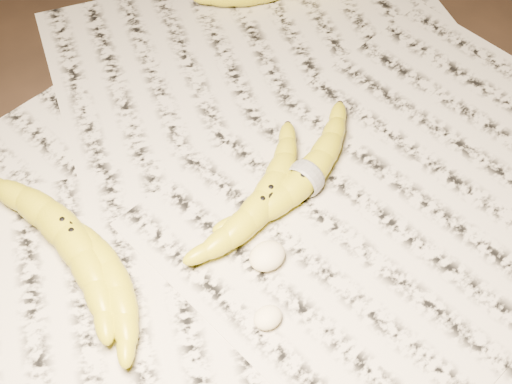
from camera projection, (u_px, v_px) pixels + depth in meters
ground at (267, 208)px, 0.80m from camera, size 3.00×3.00×0.00m
newspaper_patch at (236, 189)px, 0.81m from camera, size 0.90×0.70×0.01m
banana_left_a at (68, 234)px, 0.75m from camera, size 0.08×0.23×0.04m
banana_left_b at (107, 269)px, 0.73m from camera, size 0.07×0.18×0.03m
banana_center at (265, 199)px, 0.78m from camera, size 0.20×0.12×0.04m
banana_taped at (305, 176)px, 0.80m from camera, size 0.21×0.10×0.03m
measuring_tape at (305, 176)px, 0.80m from camera, size 0.01×0.04×0.04m
flesh_chunk_a at (267, 254)px, 0.74m from camera, size 0.04×0.03×0.02m
flesh_chunk_b at (268, 316)px, 0.70m from camera, size 0.03×0.03×0.02m
flesh_chunk_c at (269, 254)px, 0.75m from camera, size 0.03×0.02×0.02m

